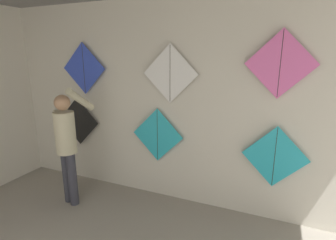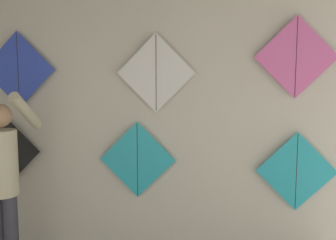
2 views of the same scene
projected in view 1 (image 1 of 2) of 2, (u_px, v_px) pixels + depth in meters
back_panel at (163, 104)px, 3.67m from camera, size 5.85×0.06×2.80m
shopkeeper at (67, 140)px, 3.57m from camera, size 0.41×0.54×1.67m
kite_0 at (79, 121)px, 4.24m from camera, size 0.77×0.01×0.77m
kite_1 at (157, 135)px, 3.72m from camera, size 0.77×0.01×0.77m
kite_2 at (275, 157)px, 3.15m from camera, size 0.77×0.01×0.77m
kite_3 at (84, 69)px, 3.96m from camera, size 0.77×0.01×0.77m
kite_4 at (170, 74)px, 3.43m from camera, size 0.77×0.01×0.77m
kite_5 at (280, 64)px, 2.89m from camera, size 0.77×0.01×0.77m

